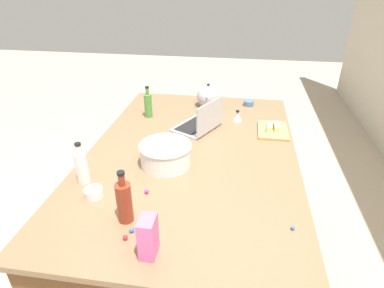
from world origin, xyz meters
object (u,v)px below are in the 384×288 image
Objects in this scene: bottle_vinegar at (82,166)px; bottle_soy at (124,201)px; bottle_olive at (148,105)px; ramekin_small at (249,103)px; laptop at (200,123)px; mixing_bowl_large at (166,154)px; kettle at (208,97)px; ramekin_medium at (94,193)px; butter_stick_left at (270,127)px; butter_stick_right at (277,127)px; candy_bag at (148,237)px; cutting_board at (273,131)px; kitchen_timer at (237,116)px.

bottle_vinegar is 0.89× the size of bottle_soy.
bottle_olive is 2.94× the size of ramekin_small.
mixing_bowl_large is at bearing -15.80° from laptop.
kettle is (-1.12, 0.52, -0.01)m from bottle_vinegar.
kettle reaches higher than ramekin_medium.
butter_stick_left is 0.05m from butter_stick_right.
bottle_vinegar is 1.26m from butter_stick_right.
bottle_soy is (1.10, 0.20, 0.01)m from bottle_olive.
laptop is 1.30× the size of mixing_bowl_large.
bottle_vinegar is at bearing -53.91° from butter_stick_right.
mixing_bowl_large is 0.68m from bottle_olive.
bottle_soy is at bearing -8.42° from mixing_bowl_large.
candy_bag reaches higher than ramekin_small.
bottle_olive reaches higher than candy_bag.
bottle_vinegar is 1.24m from cutting_board.
bottle_soy reaches higher than butter_stick_left.
mixing_bowl_large reaches higher than ramekin_small.
butter_stick_right reaches higher than ramekin_small.
kettle is at bearing 177.94° from candy_bag.
bottle_olive is 0.90m from cutting_board.
kettle is 2.43× the size of ramekin_medium.
candy_bag is at bearing 49.61° from ramekin_medium.
candy_bag is at bearing -25.71° from butter_stick_right.
bottle_olive reaches higher than kettle.
bottle_soy is at bearing -138.62° from candy_bag.
laptop reaches higher than kettle.
candy_bag is at bearing 15.50° from bottle_olive.
butter_stick_right is at bearing 22.53° from ramekin_small.
bottle_vinegar is 2.90× the size of kitchen_timer.
ramekin_small is 0.32m from kitchen_timer.
bottle_olive is 1.04× the size of bottle_vinegar.
kettle reaches higher than ramekin_small.
butter_stick_right is at bearing 128.96° from mixing_bowl_large.
kettle is 1.94× the size of butter_stick_right.
mixing_bowl_large is at bearing -50.51° from cutting_board.
mixing_bowl_large is 1.07× the size of cutting_board.
mixing_bowl_large is 0.44m from bottle_vinegar.
candy_bag is at bearing 7.14° from mixing_bowl_large.
butter_stick_right is (-0.01, 0.02, 0.03)m from cutting_board.
bottle_vinegar is 1.22m from butter_stick_left.
kettle is 2.77× the size of kitchen_timer.
ramekin_medium is at bearing -122.79° from bottle_soy.
ramekin_medium is at bearing -29.37° from ramekin_small.
candy_bag is (0.30, 0.36, 0.06)m from ramekin_medium.
laptop is at bearing -84.52° from butter_stick_right.
mixing_bowl_large is 0.44m from ramekin_medium.
laptop reaches higher than mixing_bowl_large.
candy_bag is (1.15, -0.54, 0.08)m from cutting_board.
cutting_board is at bearing 100.51° from butter_stick_left.
bottle_vinegar is (0.85, -0.11, -0.00)m from bottle_olive.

